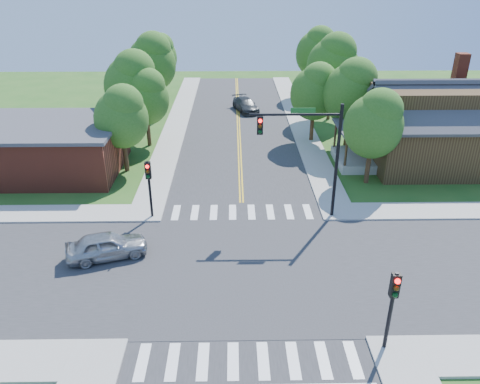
{
  "coord_description": "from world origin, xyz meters",
  "views": [
    {
      "loc": [
        -0.54,
        -19.94,
        14.23
      ],
      "look_at": [
        -0.15,
        4.69,
        2.2
      ],
      "focal_mm": 35.0,
      "sensor_mm": 36.0,
      "label": 1
    }
  ],
  "objects_px": {
    "signal_pole_nw": "(149,179)",
    "car_dgrey": "(246,105)",
    "signal_mast_ne": "(310,144)",
    "car_silver": "(107,246)",
    "signal_pole_se": "(393,297)",
    "house_ne": "(437,123)"
  },
  "relations": [
    {
      "from": "house_ne",
      "to": "signal_pole_nw",
      "type": "bearing_deg",
      "value": -157.31
    },
    {
      "from": "car_silver",
      "to": "car_dgrey",
      "type": "bearing_deg",
      "value": -34.29
    },
    {
      "from": "signal_mast_ne",
      "to": "house_ne",
      "type": "relative_size",
      "value": 0.55
    },
    {
      "from": "signal_pole_se",
      "to": "car_dgrey",
      "type": "height_order",
      "value": "signal_pole_se"
    },
    {
      "from": "signal_pole_se",
      "to": "signal_pole_nw",
      "type": "xyz_separation_m",
      "value": [
        -11.2,
        11.2,
        0.0
      ]
    },
    {
      "from": "signal_mast_ne",
      "to": "house_ne",
      "type": "bearing_deg",
      "value": 37.68
    },
    {
      "from": "house_ne",
      "to": "car_silver",
      "type": "height_order",
      "value": "house_ne"
    },
    {
      "from": "signal_pole_se",
      "to": "house_ne",
      "type": "distance_m",
      "value": 22.03
    },
    {
      "from": "car_silver",
      "to": "car_dgrey",
      "type": "xyz_separation_m",
      "value": [
        8.14,
        27.69,
        -0.05
      ]
    },
    {
      "from": "signal_pole_nw",
      "to": "car_dgrey",
      "type": "relative_size",
      "value": 0.76
    },
    {
      "from": "signal_pole_nw",
      "to": "car_silver",
      "type": "height_order",
      "value": "signal_pole_nw"
    },
    {
      "from": "house_ne",
      "to": "car_dgrey",
      "type": "xyz_separation_m",
      "value": [
        -14.28,
        14.71,
        -2.66
      ]
    },
    {
      "from": "signal_pole_nw",
      "to": "car_silver",
      "type": "xyz_separation_m",
      "value": [
        -1.72,
        -4.32,
        -1.94
      ]
    },
    {
      "from": "car_dgrey",
      "to": "signal_pole_se",
      "type": "bearing_deg",
      "value": -99.97
    },
    {
      "from": "signal_pole_se",
      "to": "house_ne",
      "type": "relative_size",
      "value": 0.29
    },
    {
      "from": "signal_pole_nw",
      "to": "car_dgrey",
      "type": "xyz_separation_m",
      "value": [
        6.42,
        23.37,
        -1.99
      ]
    },
    {
      "from": "signal_mast_ne",
      "to": "house_ne",
      "type": "distance_m",
      "value": 14.23
    },
    {
      "from": "signal_pole_se",
      "to": "car_dgrey",
      "type": "bearing_deg",
      "value": 97.87
    },
    {
      "from": "car_silver",
      "to": "car_dgrey",
      "type": "distance_m",
      "value": 28.86
    },
    {
      "from": "signal_mast_ne",
      "to": "car_silver",
      "type": "bearing_deg",
      "value": -158.93
    },
    {
      "from": "signal_pole_se",
      "to": "house_ne",
      "type": "height_order",
      "value": "house_ne"
    },
    {
      "from": "signal_pole_se",
      "to": "car_silver",
      "type": "bearing_deg",
      "value": 151.95
    }
  ]
}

